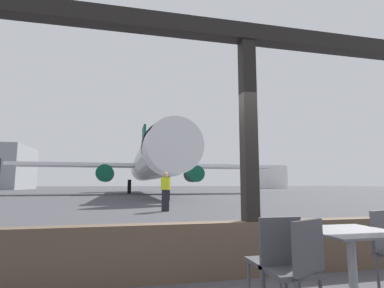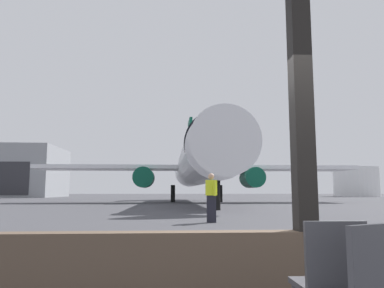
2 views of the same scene
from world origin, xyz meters
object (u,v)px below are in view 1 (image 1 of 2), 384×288
Objects in this scene: cafe_chair_aisle_right at (298,264)px; ground_crew_worker at (165,191)px; airplane at (152,162)px; cafe_chair_window_right at (276,256)px; dining_table at (352,264)px; fuel_storage_tank at (271,177)px.

cafe_chair_aisle_right is 11.23m from ground_crew_worker.
airplane is 21.75m from ground_crew_worker.
ground_crew_worker is (0.47, 10.90, 0.35)m from cafe_chair_window_right.
dining_table is 0.87× the size of cafe_chair_aisle_right.
fuel_storage_tank is at bearing 48.38° from airplane.
fuel_storage_tank reaches higher than dining_table.
cafe_chair_window_right is 32.63m from airplane.
dining_table is at bearing -5.99° from cafe_chair_window_right.
dining_table is at bearing -91.85° from airplane.
cafe_chair_aisle_right is 32.94m from airplane.
cafe_chair_aisle_right is at bearing -161.84° from dining_table.
fuel_storage_tank is (37.84, 72.99, 2.44)m from cafe_chair_window_right.
ground_crew_worker is at bearing -121.04° from fuel_storage_tank.
dining_table is 0.09× the size of fuel_storage_tank.
airplane is at bearing 86.82° from cafe_chair_window_right.
airplane is (1.80, 32.43, 3.11)m from cafe_chair_window_right.
fuel_storage_tank is at bearing 62.60° from cafe_chair_window_right.
fuel_storage_tank is (37.37, 62.09, 2.09)m from ground_crew_worker.
airplane is 54.26m from fuel_storage_tank.
cafe_chair_aisle_right reaches higher than cafe_chair_window_right.
dining_table is 10.99m from ground_crew_worker.
fuel_storage_tank is at bearing 62.72° from cafe_chair_aisle_right.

